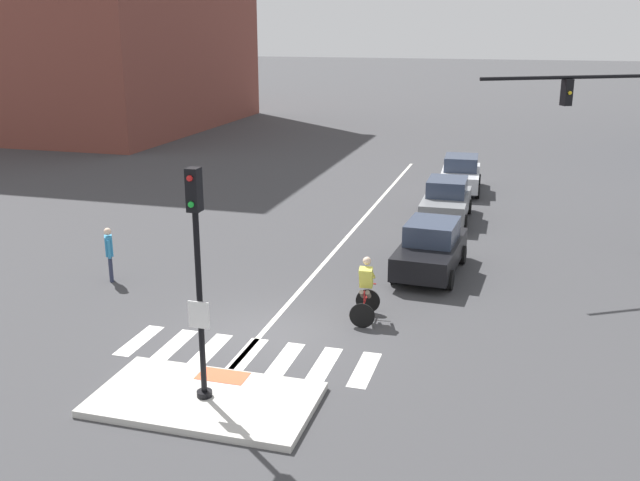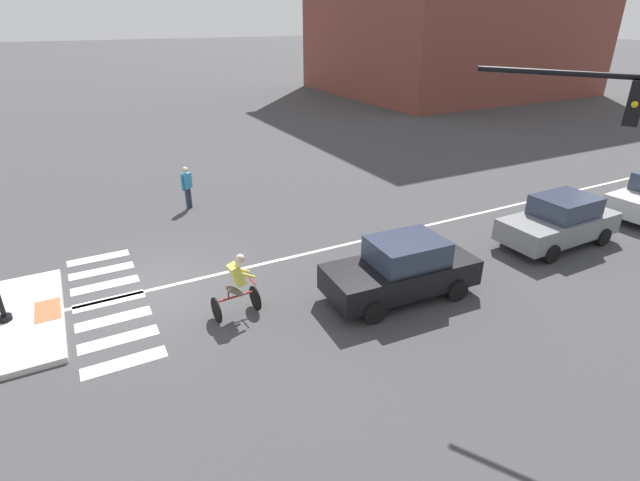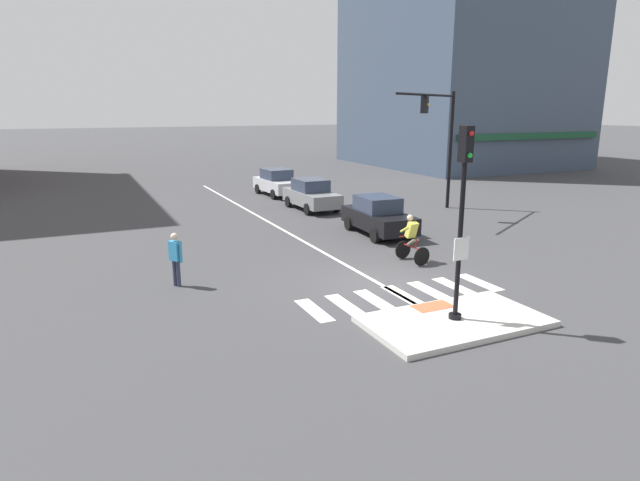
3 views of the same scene
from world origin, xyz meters
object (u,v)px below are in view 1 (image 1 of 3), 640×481
Objects in this scene: signal_pole at (198,264)px; car_silver_eastbound_distant at (461,174)px; cyclist at (366,288)px; traffic_light_mast at (623,132)px; car_grey_eastbound_far at (446,200)px; car_black_eastbound_mid at (431,248)px; pedestrian_at_curb_left at (109,250)px.

signal_pole reaches higher than car_silver_eastbound_distant.
cyclist is (-0.94, -16.06, 0.06)m from car_silver_eastbound_distant.
cyclist is (-6.67, -7.39, -3.31)m from traffic_light_mast.
car_grey_eastbound_far is (3.11, 15.93, -2.21)m from signal_pole.
car_black_eastbound_mid is 1.00× the size of car_silver_eastbound_distant.
pedestrian_at_curb_left is at bearing 134.20° from signal_pole.
car_black_eastbound_mid is (3.36, 9.41, -2.21)m from signal_pole.
signal_pole is 1.15× the size of car_grey_eastbound_far.
pedestrian_at_curb_left is at bearing -155.73° from traffic_light_mast.
pedestrian_at_curb_left reaches higher than car_black_eastbound_mid.
traffic_light_mast is at bearing -56.53° from car_silver_eastbound_distant.
cyclist is 1.01× the size of pedestrian_at_curb_left.
car_black_eastbound_mid is 2.51× the size of pedestrian_at_curb_left.
cyclist reaches higher than car_grey_eastbound_far.
signal_pole is at bearing -125.18° from traffic_light_mast.
car_silver_eastbound_distant is 2.49× the size of cyclist.
car_grey_eastbound_far is (-0.05, -5.35, 0.00)m from car_silver_eastbound_distant.
traffic_light_mast reaches higher than pedestrian_at_curb_left.
signal_pole is at bearing -113.01° from cyclist.
car_silver_eastbound_distant is at bearing 81.56° from signal_pole.
traffic_light_mast reaches higher than cyclist.
pedestrian_at_curb_left is (-8.93, -9.95, 0.17)m from car_grey_eastbound_far.
car_grey_eastbound_far is at bearing 150.15° from traffic_light_mast.
car_silver_eastbound_distant is 2.51× the size of pedestrian_at_curb_left.
pedestrian_at_curb_left is (-9.18, -3.42, 0.17)m from car_black_eastbound_mid.
traffic_light_mast is at bearing 54.82° from signal_pole.
signal_pole is 8.59m from pedestrian_at_curb_left.
car_black_eastbound_mid is at bearing 20.45° from pedestrian_at_curb_left.
traffic_light_mast is at bearing 24.27° from pedestrian_at_curb_left.
signal_pole reaches higher than cyclist.
car_silver_eastbound_distant is 17.74m from pedestrian_at_curb_left.
cyclist is at bearing -5.35° from pedestrian_at_curb_left.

